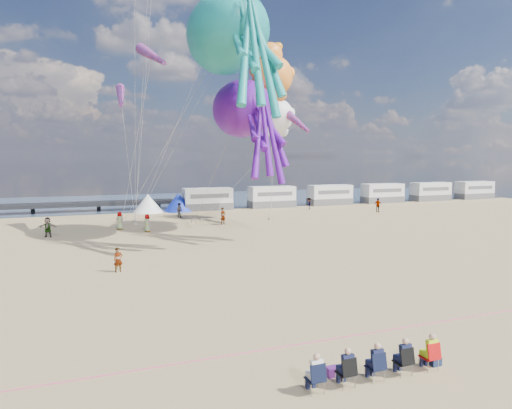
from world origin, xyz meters
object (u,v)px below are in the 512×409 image
at_px(kite_teddy_orange, 272,76).
at_px(windsock_left, 152,55).
at_px(kite_octopus_purple, 242,109).
at_px(kite_octopus_teal, 227,34).
at_px(beachgoer_2, 309,204).
at_px(sandbag_e, 135,223).
at_px(motorhome_1, 272,197).
at_px(windsock_mid, 297,122).
at_px(motorhome_3, 382,193).
at_px(beachgoer_0, 147,223).
at_px(sandbag_d, 203,220).
at_px(tent_white, 148,203).
at_px(cooler_navy, 435,361).
at_px(windsock_right, 121,96).
at_px(motorhome_2, 330,195).
at_px(beachgoer_1, 179,210).
at_px(motorhome_4, 430,192).
at_px(beachgoer_3, 378,205).
at_px(kite_panda, 276,116).
at_px(standing_person, 118,260).
at_px(spectator_row, 375,361).
at_px(tent_blue, 178,202).
at_px(beachgoer_5, 223,216).
at_px(motorhome_5, 474,190).
at_px(motorhome_0, 208,199).
at_px(beachgoer_6, 120,221).
at_px(sandbag_c, 271,219).
at_px(sandbag_a, 121,227).
at_px(cooler_purple, 332,372).
at_px(sandbag_b, 194,221).

height_order(kite_teddy_orange, windsock_left, windsock_left).
bearing_deg(kite_octopus_purple, kite_octopus_teal, -134.66).
height_order(beachgoer_2, sandbag_e, beachgoer_2).
distance_m(motorhome_1, windsock_mid, 18.88).
height_order(motorhome_3, beachgoer_0, motorhome_3).
bearing_deg(sandbag_d, sandbag_e, -177.27).
bearing_deg(tent_white, beachgoer_2, -11.64).
relative_size(motorhome_3, cooler_navy, 17.37).
bearing_deg(windsock_right, beachgoer_0, -34.32).
xyz_separation_m(motorhome_2, kite_teddy_orange, (-16.89, -17.78, 13.64)).
height_order(tent_white, sandbag_e, tent_white).
relative_size(beachgoer_1, sandbag_d, 3.47).
bearing_deg(motorhome_3, kite_octopus_purple, -148.35).
height_order(motorhome_4, sandbag_d, motorhome_4).
distance_m(beachgoer_2, beachgoer_3, 9.25).
bearing_deg(windsock_left, kite_panda, 11.40).
bearing_deg(tent_white, sandbag_e, -104.65).
height_order(beachgoer_1, beachgoer_3, beachgoer_3).
distance_m(cooler_navy, standing_person, 19.80).
relative_size(spectator_row, beachgoer_0, 3.50).
xyz_separation_m(tent_blue, kite_octopus_teal, (0.14, -22.05, 16.45)).
height_order(beachgoer_5, kite_teddy_orange, kite_teddy_orange).
relative_size(motorhome_5, windsock_mid, 1.23).
bearing_deg(kite_octopus_purple, kite_teddy_orange, -0.17).
distance_m(motorhome_0, spectator_row, 48.90).
bearing_deg(beachgoer_3, beachgoer_0, 68.87).
relative_size(motorhome_1, sandbag_e, 13.20).
distance_m(motorhome_0, kite_octopus_teal, 27.60).
bearing_deg(beachgoer_6, sandbag_c, -146.51).
bearing_deg(beachgoer_2, motorhome_4, 139.43).
distance_m(motorhome_4, tent_white, 46.00).
distance_m(kite_octopus_teal, kite_panda, 14.14).
height_order(kite_teddy_orange, windsock_mid, kite_teddy_orange).
distance_m(beachgoer_2, sandbag_a, 26.95).
height_order(sandbag_c, kite_panda, kite_panda).
distance_m(motorhome_1, kite_panda, 16.88).
relative_size(motorhome_4, kite_octopus_purple, 0.55).
height_order(motorhome_2, cooler_purple, motorhome_2).
bearing_deg(beachgoer_5, kite_panda, -13.71).
distance_m(motorhome_0, cooler_navy, 48.47).
bearing_deg(motorhome_1, tent_blue, 180.00).
bearing_deg(cooler_navy, beachgoer_1, 91.00).
relative_size(cooler_navy, sandbag_b, 0.76).
distance_m(motorhome_0, tent_blue, 4.01).
relative_size(sandbag_a, sandbag_d, 1.00).
distance_m(motorhome_1, beachgoer_6, 25.72).
bearing_deg(tent_white, windsock_right, -106.19).
bearing_deg(beachgoer_6, windsock_mid, -158.49).
relative_size(cooler_purple, sandbag_d, 0.80).
bearing_deg(windsock_mid, beachgoer_6, 168.21).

